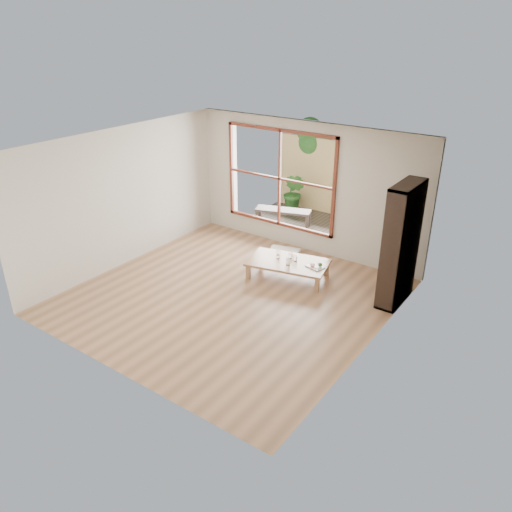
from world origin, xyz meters
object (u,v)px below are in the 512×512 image
(low_table, at_px, (288,263))
(garden_bench, at_px, (283,212))
(food_tray, at_px, (316,266))
(bookshelf, at_px, (401,245))

(low_table, height_order, garden_bench, garden_bench)
(food_tray, height_order, garden_bench, garden_bench)
(food_tray, distance_m, garden_bench, 2.74)
(bookshelf, relative_size, garden_bench, 1.57)
(bookshelf, height_order, food_tray, bookshelf)
(low_table, distance_m, bookshelf, 2.07)
(garden_bench, bearing_deg, bookshelf, -45.81)
(food_tray, bearing_deg, low_table, -158.18)
(bookshelf, bearing_deg, low_table, -169.87)
(low_table, relative_size, bookshelf, 0.78)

